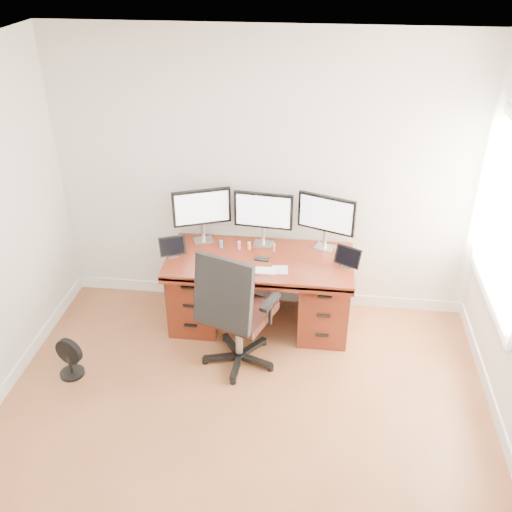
# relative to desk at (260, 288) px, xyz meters

# --- Properties ---
(ground) EXTENTS (4.50, 4.50, 0.00)m
(ground) POSITION_rel_desk_xyz_m (0.00, -1.83, -0.40)
(ground) COLOR brown
(ground) RESTS_ON ground
(back_wall) EXTENTS (4.00, 0.10, 2.70)m
(back_wall) POSITION_rel_desk_xyz_m (0.00, 0.42, 0.95)
(back_wall) COLOR silver
(back_wall) RESTS_ON ground
(desk) EXTENTS (1.70, 0.80, 0.75)m
(desk) POSITION_rel_desk_xyz_m (0.00, 0.00, 0.00)
(desk) COLOR #571E11
(desk) RESTS_ON ground
(office_chair) EXTENTS (0.79, 0.79, 1.16)m
(office_chair) POSITION_rel_desk_xyz_m (-0.14, -0.63, -0.02)
(office_chair) COLOR black
(office_chair) RESTS_ON ground
(floor_fan) EXTENTS (0.25, 0.21, 0.36)m
(floor_fan) POSITION_rel_desk_xyz_m (-1.54, -0.94, -0.23)
(floor_fan) COLOR black
(floor_fan) RESTS_ON ground
(monitor_left) EXTENTS (0.52, 0.24, 0.53)m
(monitor_left) POSITION_rel_desk_xyz_m (-0.58, 0.24, 0.68)
(monitor_left) COLOR silver
(monitor_left) RESTS_ON desk
(monitor_center) EXTENTS (0.55, 0.16, 0.53)m
(monitor_center) POSITION_rel_desk_xyz_m (-0.00, 0.24, 0.68)
(monitor_center) COLOR silver
(monitor_center) RESTS_ON desk
(monitor_right) EXTENTS (0.53, 0.23, 0.53)m
(monitor_right) POSITION_rel_desk_xyz_m (0.58, 0.24, 0.68)
(monitor_right) COLOR silver
(monitor_right) RESTS_ON desk
(tablet_left) EXTENTS (0.25, 0.16, 0.19)m
(tablet_left) POSITION_rel_desk_xyz_m (-0.80, -0.08, 0.43)
(tablet_left) COLOR silver
(tablet_left) RESTS_ON desk
(tablet_right) EXTENTS (0.24, 0.17, 0.19)m
(tablet_right) POSITION_rel_desk_xyz_m (0.79, -0.08, 0.43)
(tablet_right) COLOR silver
(tablet_right) RESTS_ON desk
(keyboard) EXTENTS (0.26, 0.11, 0.01)m
(keyboard) POSITION_rel_desk_xyz_m (0.04, -0.25, 0.36)
(keyboard) COLOR white
(keyboard) RESTS_ON desk
(trackpad) EXTENTS (0.15, 0.15, 0.01)m
(trackpad) POSITION_rel_desk_xyz_m (0.20, -0.22, 0.35)
(trackpad) COLOR silver
(trackpad) RESTS_ON desk
(drawing_tablet) EXTENTS (0.24, 0.20, 0.01)m
(drawing_tablet) POSITION_rel_desk_xyz_m (-0.22, -0.22, 0.35)
(drawing_tablet) COLOR black
(drawing_tablet) RESTS_ON desk
(phone) EXTENTS (0.14, 0.08, 0.01)m
(phone) POSITION_rel_desk_xyz_m (0.02, -0.05, 0.35)
(phone) COLOR black
(phone) RESTS_ON desk
(figurine_blue) EXTENTS (0.03, 0.03, 0.08)m
(figurine_blue) POSITION_rel_desk_xyz_m (-0.38, 0.12, 0.40)
(figurine_blue) COLOR #6186DC
(figurine_blue) RESTS_ON desk
(figurine_pink) EXTENTS (0.03, 0.03, 0.08)m
(figurine_pink) POSITION_rel_desk_xyz_m (-0.21, 0.12, 0.40)
(figurine_pink) COLOR pink
(figurine_pink) RESTS_ON desk
(figurine_orange) EXTENTS (0.03, 0.03, 0.08)m
(figurine_orange) POSITION_rel_desk_xyz_m (-0.12, 0.12, 0.40)
(figurine_orange) COLOR #EA9B4E
(figurine_orange) RESTS_ON desk
(figurine_brown) EXTENTS (0.03, 0.03, 0.08)m
(figurine_brown) POSITION_rel_desk_xyz_m (0.11, 0.12, 0.40)
(figurine_brown) COLOR olive
(figurine_brown) RESTS_ON desk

